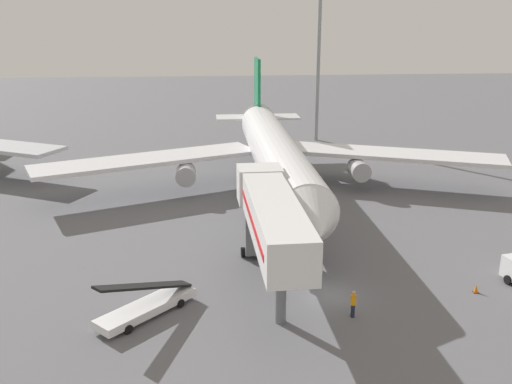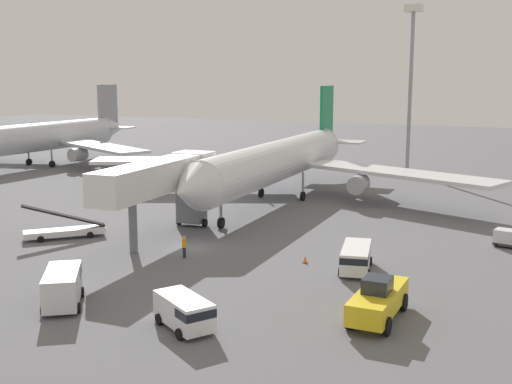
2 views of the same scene
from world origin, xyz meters
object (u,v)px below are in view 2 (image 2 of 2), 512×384
(airplane_at_gate, at_px, (280,160))
(belt_loader_truck, at_px, (65,230))
(service_van_near_left, at_px, (185,311))
(baggage_cart_mid_center, at_px, (508,238))
(ground_crew_worker_foreground, at_px, (184,246))
(apron_light_mast, at_px, (412,57))
(pushback_tug, at_px, (378,300))
(service_van_near_center, at_px, (356,257))
(jet_bridge, at_px, (163,180))
(airplane_background, at_px, (36,138))
(safety_cone_bravo, at_px, (305,259))
(service_van_far_left, at_px, (63,285))

(airplane_at_gate, relative_size, belt_loader_truck, 8.10)
(belt_loader_truck, relative_size, service_van_near_left, 1.34)
(belt_loader_truck, bearing_deg, baggage_cart_mid_center, 18.73)
(ground_crew_worker_foreground, bearing_deg, apron_light_mast, 81.43)
(baggage_cart_mid_center, bearing_deg, pushback_tug, -107.11)
(baggage_cart_mid_center, relative_size, apron_light_mast, 0.10)
(service_van_near_center, bearing_deg, belt_loader_truck, -178.93)
(jet_bridge, distance_m, ground_crew_worker_foreground, 8.23)
(jet_bridge, relative_size, pushback_tug, 2.50)
(service_van_near_left, relative_size, baggage_cart_mid_center, 1.92)
(apron_light_mast, bearing_deg, jet_bridge, -104.83)
(airplane_at_gate, bearing_deg, airplane_background, 166.69)
(airplane_at_gate, bearing_deg, safety_cone_bravo, -64.53)
(baggage_cart_mid_center, bearing_deg, service_van_far_left, -133.97)
(baggage_cart_mid_center, xyz_separation_m, airplane_background, (-72.59, 23.42, 3.91))
(airplane_at_gate, distance_m, service_van_near_center, 29.37)
(service_van_far_left, height_order, service_van_near_left, service_van_far_left)
(airplane_at_gate, xyz_separation_m, jet_bridge, (-2.98, -21.55, 0.67))
(service_van_near_left, bearing_deg, airplane_at_gate, 103.33)
(service_van_far_left, bearing_deg, airplane_at_gate, 90.17)
(service_van_far_left, bearing_deg, airplane_background, 132.93)
(ground_crew_worker_foreground, relative_size, airplane_background, 0.04)
(pushback_tug, bearing_deg, safety_cone_bravo, 129.36)
(airplane_at_gate, distance_m, safety_cone_bravo, 26.91)
(airplane_at_gate, relative_size, apron_light_mast, 2.08)
(ground_crew_worker_foreground, bearing_deg, baggage_cart_mid_center, 30.31)
(airplane_background, bearing_deg, service_van_near_left, -42.16)
(service_van_near_center, height_order, baggage_cart_mid_center, service_van_near_center)
(jet_bridge, relative_size, service_van_far_left, 3.22)
(service_van_far_left, relative_size, baggage_cart_mid_center, 2.14)
(airplane_at_gate, height_order, baggage_cart_mid_center, airplane_at_gate)
(pushback_tug, height_order, airplane_background, airplane_background)
(jet_bridge, xyz_separation_m, pushback_tug, (22.40, -12.17, -4.18))
(airplane_at_gate, height_order, belt_loader_truck, airplane_at_gate)
(jet_bridge, relative_size, ground_crew_worker_foreground, 9.15)
(apron_light_mast, bearing_deg, airplane_background, -163.71)
(service_van_far_left, xyz_separation_m, service_van_near_left, (9.29, -0.49, -0.21))
(pushback_tug, height_order, safety_cone_bravo, pushback_tug)
(service_van_far_left, bearing_deg, apron_light_mast, 81.56)
(service_van_near_center, distance_m, baggage_cart_mid_center, 15.97)
(jet_bridge, xyz_separation_m, belt_loader_truck, (-8.44, -3.53, -4.67))
(service_van_near_center, distance_m, ground_crew_worker_foreground, 13.91)
(service_van_near_center, xyz_separation_m, baggage_cart_mid_center, (10.33, 12.18, -0.26))
(airplane_at_gate, xyz_separation_m, apron_light_mast, (10.03, 27.58, 12.54))
(airplane_at_gate, xyz_separation_m, baggage_cart_mid_center, (25.98, -12.39, -3.94))
(service_van_near_center, bearing_deg, service_van_near_left, -112.46)
(jet_bridge, bearing_deg, service_van_far_left, -80.07)
(jet_bridge, height_order, service_van_far_left, jet_bridge)
(airplane_background, bearing_deg, service_van_near_center, -29.76)
(baggage_cart_mid_center, height_order, apron_light_mast, apron_light_mast)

